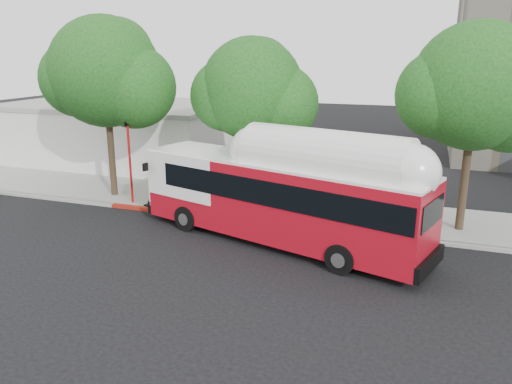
# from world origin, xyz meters

# --- Properties ---
(ground) EXTENTS (120.00, 120.00, 0.00)m
(ground) POSITION_xyz_m (0.00, 0.00, 0.00)
(ground) COLOR black
(ground) RESTS_ON ground
(sidewalk) EXTENTS (60.00, 5.00, 0.15)m
(sidewalk) POSITION_xyz_m (0.00, 6.50, 0.07)
(sidewalk) COLOR gray
(sidewalk) RESTS_ON ground
(curb_strip) EXTENTS (60.00, 0.30, 0.15)m
(curb_strip) POSITION_xyz_m (0.00, 3.90, 0.07)
(curb_strip) COLOR gray
(curb_strip) RESTS_ON ground
(red_curb_segment) EXTENTS (10.00, 0.32, 0.16)m
(red_curb_segment) POSITION_xyz_m (-3.00, 3.90, 0.08)
(red_curb_segment) COLOR maroon
(red_curb_segment) RESTS_ON ground
(street_tree_left) EXTENTS (6.67, 5.80, 9.74)m
(street_tree_left) POSITION_xyz_m (-8.53, 5.56, 6.60)
(street_tree_left) COLOR #2D2116
(street_tree_left) RESTS_ON ground
(street_tree_mid) EXTENTS (5.75, 5.00, 8.62)m
(street_tree_mid) POSITION_xyz_m (-0.59, 6.06, 5.91)
(street_tree_mid) COLOR #2D2116
(street_tree_mid) RESTS_ON ground
(street_tree_right) EXTENTS (6.21, 5.40, 9.18)m
(street_tree_right) POSITION_xyz_m (9.44, 5.86, 6.26)
(street_tree_right) COLOR #2D2116
(street_tree_right) RESTS_ON ground
(low_commercial_bldg) EXTENTS (16.20, 10.20, 4.25)m
(low_commercial_bldg) POSITION_xyz_m (-14.00, 14.00, 2.15)
(low_commercial_bldg) COLOR silver
(low_commercial_bldg) RESTS_ON ground
(transit_bus) EXTENTS (13.81, 6.35, 4.05)m
(transit_bus) POSITION_xyz_m (1.69, 1.90, 1.89)
(transit_bus) COLOR #A30B19
(transit_bus) RESTS_ON ground
(signal_pole) EXTENTS (0.13, 0.42, 4.47)m
(signal_pole) POSITION_xyz_m (-7.19, 4.48, 2.29)
(signal_pole) COLOR red
(signal_pole) RESTS_ON ground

